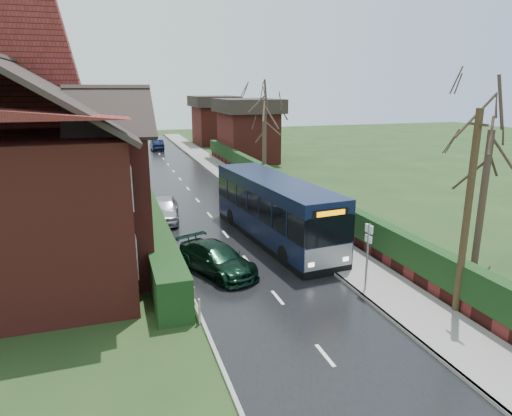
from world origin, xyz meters
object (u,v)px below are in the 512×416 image
object	(u,v)px
car_green	(217,259)
telegraph_pole	(467,215)
car_silver	(164,209)
brick_house	(34,166)
bus	(275,210)
bus_stop_sign	(368,248)

from	to	relation	value
car_green	telegraph_pole	distance (m)	9.81
telegraph_pole	car_silver	bearing A→B (deg)	127.57
car_silver	brick_house	bearing A→B (deg)	-133.33
brick_house	telegraph_pole	world-z (taller)	brick_house
bus	bus_stop_sign	distance (m)	7.07
car_green	telegraph_pole	world-z (taller)	telegraph_pole
bus	telegraph_pole	distance (m)	10.16
bus	telegraph_pole	xyz separation A→B (m)	(3.32, -9.40, 1.98)
telegraph_pole	bus	bearing A→B (deg)	117.36
brick_house	car_silver	bearing A→B (deg)	39.26
bus	telegraph_pole	size ratio (longest dim) A/B	1.52
brick_house	bus	size ratio (longest dim) A/B	1.37
car_silver	telegraph_pole	size ratio (longest dim) A/B	0.59
bus_stop_sign	telegraph_pole	world-z (taller)	telegraph_pole
brick_house	car_green	xyz separation A→B (m)	(7.13, -3.69, -3.75)
brick_house	telegraph_pole	size ratio (longest dim) A/B	2.07
car_green	telegraph_pole	bearing A→B (deg)	-62.58
bus	car_silver	bearing A→B (deg)	128.28
car_silver	bus_stop_sign	world-z (taller)	bus_stop_sign
car_silver	telegraph_pole	bearing A→B (deg)	-52.95
bus	car_green	size ratio (longest dim) A/B	2.49
brick_house	bus	bearing A→B (deg)	-1.96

